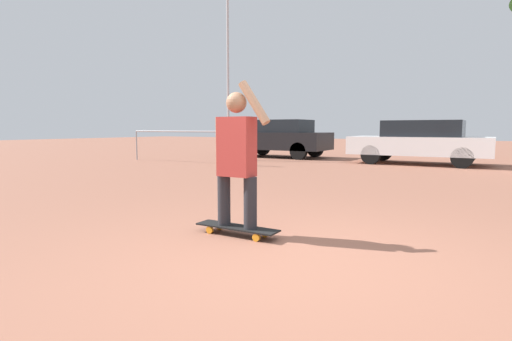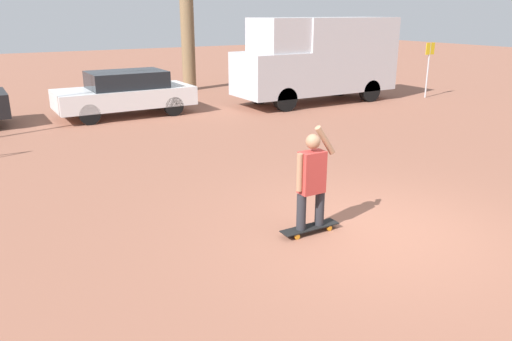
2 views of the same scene
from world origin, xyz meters
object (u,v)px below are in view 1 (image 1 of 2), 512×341
(skateboard, at_px, (237,228))
(parked_car_black, at_px, (280,138))
(person_skateboarder, at_px, (237,153))
(flagpole, at_px, (229,38))
(parked_car_white, at_px, (420,141))

(skateboard, distance_m, parked_car_black, 11.84)
(person_skateboarder, height_order, flagpole, flagpole)
(skateboard, distance_m, flagpole, 11.11)
(parked_car_white, distance_m, flagpole, 7.35)
(skateboard, height_order, flagpole, flagpole)
(person_skateboarder, xyz_separation_m, parked_car_white, (0.26, 10.22, -0.15))
(skateboard, bearing_deg, flagpole, 125.07)
(flagpole, bearing_deg, parked_car_white, 16.36)
(skateboard, distance_m, person_skateboarder, 0.81)
(parked_car_black, relative_size, flagpole, 0.52)
(parked_car_black, bearing_deg, flagpole, -110.55)
(parked_car_white, height_order, parked_car_black, parked_car_black)
(person_skateboarder, relative_size, parked_car_white, 0.36)
(parked_car_white, distance_m, parked_car_black, 5.34)
(parked_car_white, bearing_deg, skateboard, -91.48)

